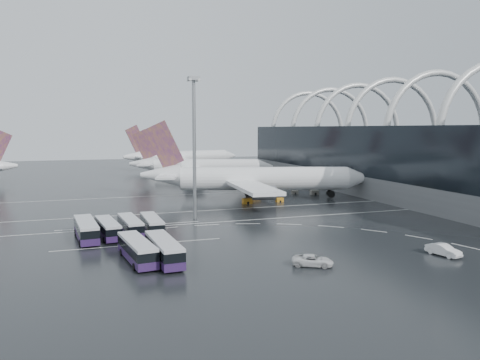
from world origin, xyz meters
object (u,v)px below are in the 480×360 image
object	(u,v)px
airliner_gate_c	(181,158)
airliner_gate_b	(199,167)
airliner_main	(253,179)
van_curve_a	(313,260)
floodlight_mast	(194,130)
gse_cart_belly_d	(314,192)
gse_cart_belly_c	(247,201)
bus_row_near_d	(152,224)
bus_row_far_b	(137,250)
bus_row_far_c	(164,249)
gse_cart_belly_b	(295,192)
bus_row_near_a	(86,229)
bus_row_near_b	(108,228)
gse_cart_belly_a	(280,200)
bus_row_near_c	(130,225)
van_curve_c	(443,250)
gse_cart_belly_e	(256,195)

from	to	relation	value
airliner_gate_c	airliner_gate_b	bearing A→B (deg)	-106.51
airliner_main	van_curve_a	size ratio (longest dim) A/B	10.85
floodlight_mast	gse_cart_belly_d	xyz separation A→B (m)	(41.57, 24.72, -18.26)
gse_cart_belly_c	bus_row_near_d	bearing A→B (deg)	-136.94
bus_row_far_b	bus_row_far_c	world-z (taller)	bus_row_far_c
gse_cart_belly_b	bus_row_near_a	bearing A→B (deg)	-145.50
bus_row_near_a	gse_cart_belly_c	world-z (taller)	bus_row_near_a
airliner_gate_c	van_curve_a	bearing A→B (deg)	-108.04
bus_row_near_a	bus_row_far_b	world-z (taller)	bus_row_near_a
bus_row_near_b	airliner_main	bearing A→B (deg)	-56.28
gse_cart_belly_d	gse_cart_belly_a	bearing A→B (deg)	-148.20
bus_row_far_c	gse_cart_belly_d	size ratio (longest dim) A/B	5.61
bus_row_near_c	van_curve_a	bearing A→B (deg)	-147.10
airliner_gate_c	gse_cart_belly_a	xyz separation A→B (m)	(4.31, -109.31, -4.71)
bus_row_near_c	floodlight_mast	xyz separation A→B (m)	(14.62, 10.70, 17.28)
van_curve_a	van_curve_c	bearing A→B (deg)	-65.67
airliner_main	floodlight_mast	world-z (taller)	floodlight_mast
van_curve_c	gse_cart_belly_c	xyz separation A→B (m)	(-11.87, 56.26, -0.22)
floodlight_mast	gse_cart_belly_e	world-z (taller)	floodlight_mast
bus_row_near_c	gse_cart_belly_a	xyz separation A→B (m)	(41.02, 26.02, -1.11)
van_curve_a	van_curve_c	world-z (taller)	van_curve_c
floodlight_mast	gse_cart_belly_e	distance (m)	37.83
bus_row_far_c	gse_cart_belly_a	size ratio (longest dim) A/B	6.90
bus_row_far_b	bus_row_far_c	size ratio (longest dim) A/B	0.98
airliner_gate_c	bus_row_far_c	size ratio (longest dim) A/B	4.31
bus_row_near_b	floodlight_mast	world-z (taller)	floodlight_mast
bus_row_near_c	gse_cart_belly_e	bearing A→B (deg)	-52.43
bus_row_near_a	bus_row_near_d	bearing A→B (deg)	-86.66
van_curve_a	gse_cart_belly_e	size ratio (longest dim) A/B	2.30
gse_cart_belly_b	gse_cart_belly_c	bearing A→B (deg)	-146.94
gse_cart_belly_c	gse_cart_belly_e	bearing A→B (deg)	57.08
gse_cart_belly_b	gse_cart_belly_e	bearing A→B (deg)	-163.75
gse_cart_belly_b	gse_cart_belly_e	xyz separation A→B (m)	(-13.86, -4.04, 0.16)
van_curve_a	bus_row_near_b	bearing A→B (deg)	72.34
airliner_gate_c	gse_cart_belly_b	bearing A→B (deg)	-94.43
airliner_gate_c	van_curve_a	size ratio (longest dim) A/B	10.13
van_curve_a	gse_cart_belly_d	bearing A→B (deg)	0.67
bus_row_far_c	bus_row_far_b	bearing A→B (deg)	68.09
floodlight_mast	gse_cart_belly_a	world-z (taller)	floodlight_mast
bus_row_near_d	gse_cart_belly_e	bearing A→B (deg)	-45.24
bus_row_near_d	bus_row_far_c	distance (m)	19.55
bus_row_far_c	gse_cart_belly_e	world-z (taller)	bus_row_far_c
gse_cart_belly_c	van_curve_a	bearing A→B (deg)	-99.86
airliner_gate_b	gse_cart_belly_a	xyz separation A→B (m)	(7.24, -60.52, -4.22)
airliner_main	gse_cart_belly_e	bearing A→B (deg)	51.23
van_curve_c	gse_cart_belly_e	world-z (taller)	van_curve_c
gse_cart_belly_c	gse_cart_belly_d	bearing A→B (deg)	21.19
bus_row_far_b	gse_cart_belly_a	size ratio (longest dim) A/B	6.79
airliner_gate_c	van_curve_a	world-z (taller)	airliner_gate_c
bus_row_far_c	van_curve_c	xyz separation A→B (m)	(40.90, -10.53, -0.92)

